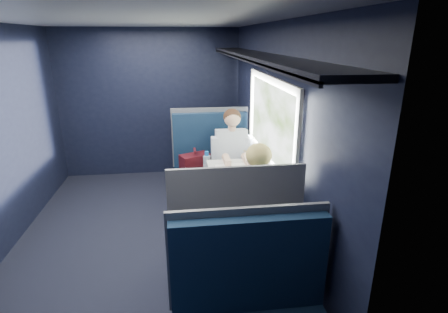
{
  "coord_description": "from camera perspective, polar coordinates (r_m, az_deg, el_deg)",
  "views": [
    {
      "loc": [
        0.45,
        -3.48,
        2.15
      ],
      "look_at": [
        0.9,
        0.0,
        0.95
      ],
      "focal_mm": 28.0,
      "sensor_mm": 36.0,
      "label": 1
    }
  ],
  "objects": [
    {
      "name": "cup",
      "position": [
        4.13,
        5.15,
        -0.51
      ],
      "size": [
        0.07,
        0.07,
        0.09
      ],
      "primitive_type": "cylinder",
      "color": "white",
      "rests_on": "table"
    },
    {
      "name": "seat_bay_near",
      "position": [
        4.7,
        -2.13,
        -2.68
      ],
      "size": [
        1.04,
        0.62,
        1.26
      ],
      "color": "#0B1B32",
      "rests_on": "ground"
    },
    {
      "name": "seat_row_front",
      "position": [
        5.57,
        -2.88,
        0.65
      ],
      "size": [
        1.04,
        0.51,
        1.16
      ],
      "color": "#0B1B32",
      "rests_on": "ground"
    },
    {
      "name": "papers",
      "position": [
        3.79,
        2.94,
        -2.96
      ],
      "size": [
        0.53,
        0.74,
        0.01
      ],
      "primitive_type": "cube",
      "rotation": [
        0.0,
        0.0,
        0.06
      ],
      "color": "white",
      "rests_on": "table"
    },
    {
      "name": "man",
      "position": [
        4.47,
        1.39,
        0.17
      ],
      "size": [
        0.53,
        0.56,
        1.32
      ],
      "color": "black",
      "rests_on": "ground"
    },
    {
      "name": "laptop",
      "position": [
        3.83,
        5.94,
        -1.74
      ],
      "size": [
        0.28,
        0.35,
        0.25
      ],
      "color": "silver",
      "rests_on": "table"
    },
    {
      "name": "bottle_small",
      "position": [
        4.03,
        5.66,
        -0.31
      ],
      "size": [
        0.06,
        0.06,
        0.21
      ],
      "color": "silver",
      "rests_on": "table"
    },
    {
      "name": "room_shell",
      "position": [
        3.57,
        -14.21,
        7.44
      ],
      "size": [
        3.0,
        4.4,
        2.4
      ],
      "color": "black",
      "rests_on": "ground"
    },
    {
      "name": "seat_bay_far",
      "position": [
        3.16,
        1.18,
        -14.48
      ],
      "size": [
        1.04,
        0.62,
        1.26
      ],
      "color": "#0B1B32",
      "rests_on": "ground"
    },
    {
      "name": "woman",
      "position": [
        3.19,
        5.26,
        -7.73
      ],
      "size": [
        0.53,
        0.56,
        1.32
      ],
      "color": "black",
      "rests_on": "ground"
    },
    {
      "name": "ground",
      "position": [
        4.12,
        -12.86,
        -13.2
      ],
      "size": [
        2.8,
        4.2,
        0.01
      ],
      "primitive_type": "cube",
      "color": "black"
    },
    {
      "name": "table",
      "position": [
        3.83,
        1.97,
        -3.98
      ],
      "size": [
        0.62,
        1.0,
        0.74
      ],
      "color": "#54565E",
      "rests_on": "ground"
    }
  ]
}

